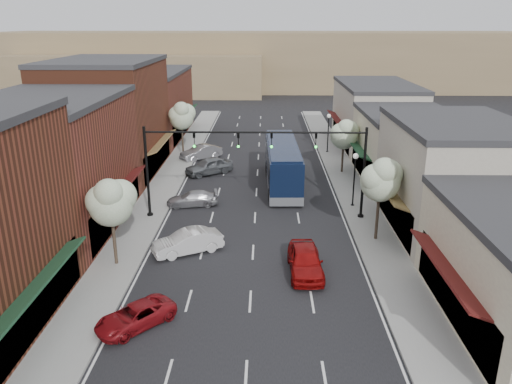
# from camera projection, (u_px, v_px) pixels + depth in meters

# --- Properties ---
(ground) EXTENTS (160.00, 160.00, 0.00)m
(ground) POSITION_uv_depth(u_px,v_px,m) (252.00, 266.00, 30.36)
(ground) COLOR black
(ground) RESTS_ON ground
(sidewalk_left) EXTENTS (2.80, 73.00, 0.15)m
(sidewalk_left) POSITION_uv_depth(u_px,v_px,m) (170.00, 176.00, 47.99)
(sidewalk_left) COLOR gray
(sidewalk_left) RESTS_ON ground
(sidewalk_right) EXTENTS (2.80, 73.00, 0.15)m
(sidewalk_right) POSITION_uv_depth(u_px,v_px,m) (345.00, 177.00, 47.69)
(sidewalk_right) COLOR gray
(sidewalk_right) RESTS_ON ground
(curb_left) EXTENTS (0.25, 73.00, 0.17)m
(curb_left) POSITION_uv_depth(u_px,v_px,m) (185.00, 176.00, 47.97)
(curb_left) COLOR gray
(curb_left) RESTS_ON ground
(curb_right) EXTENTS (0.25, 73.00, 0.17)m
(curb_right) POSITION_uv_depth(u_px,v_px,m) (330.00, 177.00, 47.72)
(curb_right) COLOR gray
(curb_right) RESTS_ON ground
(bldg_left_midnear) EXTENTS (10.14, 14.10, 9.40)m
(bldg_left_midnear) POSITION_uv_depth(u_px,v_px,m) (51.00, 165.00, 34.79)
(bldg_left_midnear) COLOR brown
(bldg_left_midnear) RESTS_ON ground
(bldg_left_midfar) EXTENTS (10.14, 14.10, 10.90)m
(bldg_left_midfar) POSITION_uv_depth(u_px,v_px,m) (109.00, 118.00, 47.80)
(bldg_left_midfar) COLOR #5F2C1B
(bldg_left_midfar) RESTS_ON ground
(bldg_left_far) EXTENTS (10.14, 18.10, 8.40)m
(bldg_left_far) POSITION_uv_depth(u_px,v_px,m) (148.00, 105.00, 63.33)
(bldg_left_far) COLOR brown
(bldg_left_far) RESTS_ON ground
(bldg_right_midnear) EXTENTS (9.14, 12.10, 7.90)m
(bldg_right_midnear) POSITION_uv_depth(u_px,v_px,m) (452.00, 177.00, 34.53)
(bldg_right_midnear) COLOR #B1A997
(bldg_right_midnear) RESTS_ON ground
(bldg_right_midfar) EXTENTS (9.14, 12.10, 6.40)m
(bldg_right_midfar) POSITION_uv_depth(u_px,v_px,m) (405.00, 147.00, 46.12)
(bldg_right_midfar) COLOR beige
(bldg_right_midfar) RESTS_ON ground
(bldg_right_far) EXTENTS (9.14, 16.10, 7.40)m
(bldg_right_far) POSITION_uv_depth(u_px,v_px,m) (374.00, 115.00, 59.21)
(bldg_right_far) COLOR #B1A997
(bldg_right_far) RESTS_ON ground
(hill_far) EXTENTS (120.00, 30.00, 12.00)m
(hill_far) POSITION_uv_depth(u_px,v_px,m) (263.00, 59.00, 113.57)
(hill_far) COLOR #7A6647
(hill_far) RESTS_ON ground
(hill_near) EXTENTS (50.00, 20.00, 8.00)m
(hill_near) POSITION_uv_depth(u_px,v_px,m) (142.00, 73.00, 103.32)
(hill_near) COLOR #7A6647
(hill_near) RESTS_ON ground
(signal_mast_right) EXTENTS (8.22, 0.46, 7.00)m
(signal_mast_right) POSITION_uv_depth(u_px,v_px,m) (332.00, 159.00, 36.33)
(signal_mast_right) COLOR black
(signal_mast_right) RESTS_ON ground
(signal_mast_left) EXTENTS (8.22, 0.46, 7.00)m
(signal_mast_left) POSITION_uv_depth(u_px,v_px,m) (178.00, 159.00, 36.54)
(signal_mast_left) COLOR black
(signal_mast_left) RESTS_ON ground
(tree_right_near) EXTENTS (2.85, 2.65, 5.95)m
(tree_right_near) POSITION_uv_depth(u_px,v_px,m) (381.00, 178.00, 32.50)
(tree_right_near) COLOR #47382B
(tree_right_near) RESTS_ON ground
(tree_right_far) EXTENTS (2.85, 2.65, 5.43)m
(tree_right_far) POSITION_uv_depth(u_px,v_px,m) (344.00, 133.00, 47.79)
(tree_right_far) COLOR #47382B
(tree_right_far) RESTS_ON ground
(tree_left_near) EXTENTS (2.85, 2.65, 5.69)m
(tree_left_near) POSITION_uv_depth(u_px,v_px,m) (111.00, 201.00, 29.09)
(tree_left_near) COLOR #47382B
(tree_left_near) RESTS_ON ground
(tree_left_far) EXTENTS (2.85, 2.65, 6.13)m
(tree_left_far) POSITION_uv_depth(u_px,v_px,m) (182.00, 115.00, 53.57)
(tree_left_far) COLOR #47382B
(tree_left_far) RESTS_ON ground
(lamp_post_near) EXTENTS (0.44, 0.44, 4.44)m
(lamp_post_near) POSITION_uv_depth(u_px,v_px,m) (355.00, 171.00, 39.18)
(lamp_post_near) COLOR black
(lamp_post_near) RESTS_ON ground
(lamp_post_far) EXTENTS (0.44, 0.44, 4.44)m
(lamp_post_far) POSITION_uv_depth(u_px,v_px,m) (328.00, 127.00, 55.74)
(lamp_post_far) COLOR black
(lamp_post_far) RESTS_ON ground
(coach_bus) EXTENTS (3.09, 12.60, 3.83)m
(coach_bus) POSITION_uv_depth(u_px,v_px,m) (282.00, 164.00, 45.00)
(coach_bus) COLOR black
(coach_bus) RESTS_ON ground
(red_hatchback) EXTENTS (2.07, 4.85, 1.64)m
(red_hatchback) POSITION_uv_depth(u_px,v_px,m) (305.00, 260.00, 29.32)
(red_hatchback) COLOR maroon
(red_hatchback) RESTS_ON ground
(parked_car_a) EXTENTS (4.10, 4.17, 1.11)m
(parked_car_a) POSITION_uv_depth(u_px,v_px,m) (135.00, 316.00, 24.24)
(parked_car_a) COLOR maroon
(parked_car_a) RESTS_ON ground
(parked_car_b) EXTENTS (4.71, 3.47, 1.48)m
(parked_car_b) POSITION_uv_depth(u_px,v_px,m) (188.00, 242.00, 31.99)
(parked_car_b) COLOR silver
(parked_car_b) RESTS_ON ground
(parked_car_c) EXTENTS (4.34, 2.34, 1.20)m
(parked_car_c) POSITION_uv_depth(u_px,v_px,m) (192.00, 199.00, 40.23)
(parked_car_c) COLOR #9B9BA0
(parked_car_c) RESTS_ON ground
(parked_car_d) EXTENTS (4.99, 4.28, 1.62)m
(parked_car_d) POSITION_uv_depth(u_px,v_px,m) (209.00, 166.00, 48.55)
(parked_car_d) COLOR #5C6064
(parked_car_d) RESTS_ON ground
(parked_car_e) EXTENTS (4.59, 4.12, 1.51)m
(parked_car_e) POSITION_uv_depth(u_px,v_px,m) (201.00, 152.00, 53.93)
(parked_car_e) COLOR gray
(parked_car_e) RESTS_ON ground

